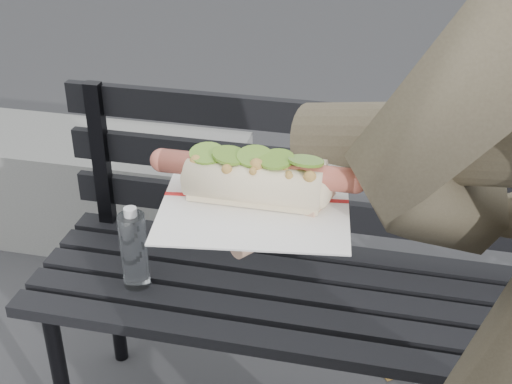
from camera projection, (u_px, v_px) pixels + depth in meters
park_bench at (342, 263)px, 1.70m from camera, size 1.50×0.44×0.88m
concrete_block at (86, 187)px, 2.69m from camera, size 1.20×0.40×0.40m
held_hotdog at (458, 158)px, 0.73m from camera, size 0.63×0.30×0.20m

